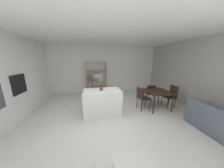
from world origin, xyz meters
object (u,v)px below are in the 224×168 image
object	(u,v)px
open_bookshelf	(96,79)
dining_chair_island_side	(142,97)
built_in_oven	(19,84)
dining_table	(157,93)
dining_chair_far	(150,92)
dining_chair_window_side	(171,95)
kitchen_island	(102,102)
potted_plant_on_island	(101,83)

from	to	relation	value
open_bookshelf	dining_chair_island_side	bearing A→B (deg)	-53.10
dining_chair_island_side	built_in_oven	bearing A→B (deg)	85.62
dining_table	dining_chair_far	distance (m)	0.52
dining_chair_far	open_bookshelf	bearing A→B (deg)	-33.06
open_bookshelf	dining_chair_far	world-z (taller)	open_bookshelf
built_in_oven	dining_chair_island_side	xyz separation A→B (m)	(4.22, -0.15, -0.67)
dining_table	dining_chair_window_side	size ratio (longest dim) A/B	1.03
kitchen_island	dining_chair_far	xyz separation A→B (m)	(2.25, 0.59, 0.06)
potted_plant_on_island	dining_chair_island_side	bearing A→B (deg)	3.34
dining_table	dining_chair_island_side	size ratio (longest dim) A/B	1.05
dining_chair_island_side	dining_chair_far	distance (m)	0.84
dining_chair_far	built_in_oven	bearing A→B (deg)	8.05
dining_table	kitchen_island	bearing A→B (deg)	-177.86
dining_chair_far	dining_table	bearing A→B (deg)	94.52
dining_chair_far	dining_chair_window_side	bearing A→B (deg)	147.50
kitchen_island	open_bookshelf	distance (m)	2.44
potted_plant_on_island	dining_chair_far	world-z (taller)	potted_plant_on_island
dining_table	dining_chair_far	world-z (taller)	dining_chair_far
kitchen_island	dining_chair_far	world-z (taller)	kitchen_island
dining_chair_window_side	dining_chair_far	distance (m)	0.85
kitchen_island	dining_chair_window_side	world-z (taller)	dining_chair_window_side
built_in_oven	dining_chair_window_side	world-z (taller)	built_in_oven
potted_plant_on_island	dining_chair_far	size ratio (longest dim) A/B	0.49
open_bookshelf	dining_chair_island_side	size ratio (longest dim) A/B	2.07
potted_plant_on_island	dining_chair_island_side	size ratio (longest dim) A/B	0.47
built_in_oven	dining_chair_far	size ratio (longest dim) A/B	0.71
potted_plant_on_island	dining_chair_window_side	world-z (taller)	potted_plant_on_island
kitchen_island	potted_plant_on_island	size ratio (longest dim) A/B	3.11
open_bookshelf	dining_table	xyz separation A→B (m)	(2.41, -2.31, -0.24)
kitchen_island	open_bookshelf	bearing A→B (deg)	93.63
dining_table	open_bookshelf	bearing A→B (deg)	136.25
open_bookshelf	dining_chair_window_side	size ratio (longest dim) A/B	2.03
built_in_oven	open_bookshelf	size ratio (longest dim) A/B	0.33
open_bookshelf	dining_chair_far	bearing A→B (deg)	-36.88
dining_chair_window_side	dining_table	bearing A→B (deg)	-89.87
built_in_oven	potted_plant_on_island	xyz separation A→B (m)	(2.61, -0.24, -0.04)
potted_plant_on_island	dining_chair_island_side	distance (m)	1.73
built_in_oven	potted_plant_on_island	distance (m)	2.62
kitchen_island	dining_chair_window_side	size ratio (longest dim) A/B	1.42
open_bookshelf	potted_plant_on_island	bearing A→B (deg)	-87.06
potted_plant_on_island	open_bookshelf	size ratio (longest dim) A/B	0.23
potted_plant_on_island	dining_chair_far	bearing A→B (deg)	14.79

